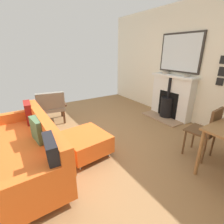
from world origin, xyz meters
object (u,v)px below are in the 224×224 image
(armchair_accent, at_px, (51,106))
(fireplace, at_px, (171,99))
(mantel_bowl_near, at_px, (166,73))
(ottoman, at_px, (85,142))
(sofa, at_px, (25,149))
(dining_chair_near_fireplace, at_px, (207,129))
(mantel_bowl_far, at_px, (187,76))

(armchair_accent, bearing_deg, fireplace, 155.48)
(mantel_bowl_near, relative_size, armchair_accent, 0.21)
(fireplace, relative_size, ottoman, 1.50)
(sofa, distance_m, dining_chair_near_fireplace, 2.75)
(mantel_bowl_near, bearing_deg, fireplace, 82.69)
(mantel_bowl_near, bearing_deg, ottoman, 14.48)
(sofa, relative_size, armchair_accent, 2.59)
(mantel_bowl_far, xyz_separation_m, sofa, (3.46, -0.08, -0.78))
(sofa, bearing_deg, ottoman, 171.49)
(ottoman, bearing_deg, mantel_bowl_far, -178.82)
(fireplace, height_order, armchair_accent, fireplace)
(mantel_bowl_near, relative_size, ottoman, 0.21)
(sofa, xyz_separation_m, armchair_accent, (-0.72, -1.49, 0.11))
(mantel_bowl_near, height_order, armchair_accent, mantel_bowl_near)
(fireplace, distance_m, sofa, 3.44)
(mantel_bowl_near, xyz_separation_m, dining_chair_near_fireplace, (1.01, 1.77, -0.60))
(armchair_accent, xyz_separation_m, dining_chair_near_fireplace, (-1.73, 2.72, 0.08))
(mantel_bowl_near, distance_m, armchair_accent, 2.98)
(sofa, xyz_separation_m, ottoman, (-0.87, 0.13, -0.10))
(fireplace, distance_m, mantel_bowl_far, 0.71)
(mantel_bowl_far, distance_m, sofa, 3.55)
(dining_chair_near_fireplace, bearing_deg, armchair_accent, -57.57)
(sofa, bearing_deg, mantel_bowl_far, 178.72)
(sofa, bearing_deg, dining_chair_near_fireplace, 153.21)
(armchair_accent, bearing_deg, ottoman, 95.46)
(ottoman, height_order, dining_chair_near_fireplace, dining_chair_near_fireplace)
(mantel_bowl_far, height_order, ottoman, mantel_bowl_far)
(fireplace, height_order, dining_chair_near_fireplace, fireplace)
(sofa, distance_m, ottoman, 0.89)
(sofa, height_order, ottoman, sofa)
(mantel_bowl_near, relative_size, mantel_bowl_far, 1.27)
(mantel_bowl_near, distance_m, dining_chair_near_fireplace, 2.13)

